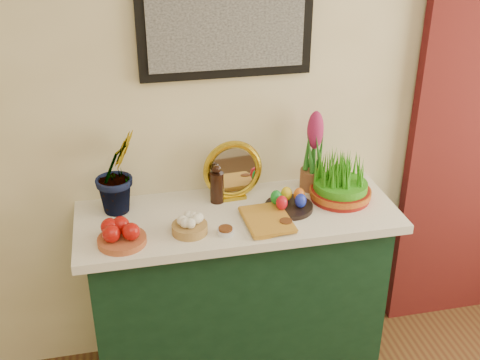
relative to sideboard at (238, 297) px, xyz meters
name	(u,v)px	position (x,y,z in m)	size (l,w,h in m)	color
sideboard	(238,297)	(0.00, 0.00, 0.00)	(1.30, 0.45, 0.85)	#12311E
tablecloth	(238,215)	(0.00, 0.00, 0.45)	(1.40, 0.55, 0.04)	white
hyacinth_green	(116,159)	(-0.50, 0.13, 0.71)	(0.24, 0.21, 0.49)	#256B1D
apple_bowl	(121,234)	(-0.50, -0.15, 0.51)	(0.23, 0.23, 0.10)	#A64F2B
garlic_basket	(190,225)	(-0.23, -0.13, 0.50)	(0.16, 0.16, 0.08)	#AC8345
vinegar_cruet	(217,186)	(-0.07, 0.11, 0.55)	(0.06, 0.06, 0.18)	black
mirror	(233,171)	(0.01, 0.14, 0.60)	(0.28, 0.09, 0.27)	gold
book	(245,222)	(0.01, -0.12, 0.48)	(0.17, 0.25, 0.03)	#BB8026
spice_dish_left	(226,231)	(-0.09, -0.17, 0.48)	(0.07, 0.07, 0.03)	silver
spice_dish_right	(286,224)	(0.17, -0.16, 0.48)	(0.07, 0.07, 0.03)	silver
egg_plate	(289,203)	(0.23, -0.02, 0.50)	(0.27, 0.27, 0.09)	black
hyacinth_pink	(314,155)	(0.39, 0.14, 0.64)	(0.12, 0.12, 0.38)	brown
wheatgrass_sabzeh	(341,179)	(0.48, 0.02, 0.56)	(0.28, 0.28, 0.23)	maroon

